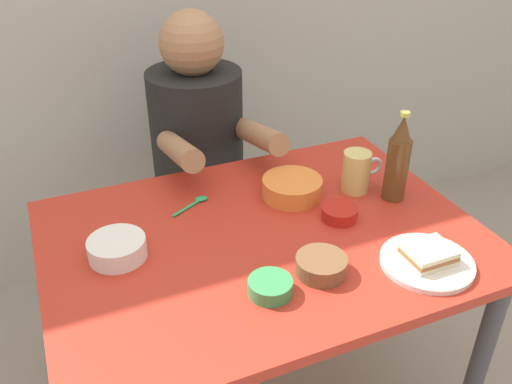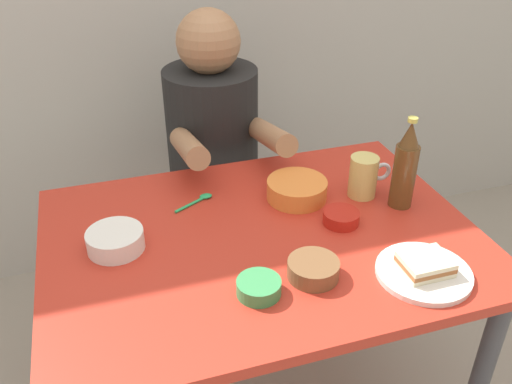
{
  "view_description": "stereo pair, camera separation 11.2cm",
  "coord_description": "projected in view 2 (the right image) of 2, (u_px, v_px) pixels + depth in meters",
  "views": [
    {
      "loc": [
        -0.46,
        -1.04,
        1.56
      ],
      "look_at": [
        0.0,
        0.05,
        0.84
      ],
      "focal_mm": 38.25,
      "sensor_mm": 36.0,
      "label": 1
    },
    {
      "loc": [
        -0.36,
        -1.08,
        1.56
      ],
      "look_at": [
        0.0,
        0.05,
        0.84
      ],
      "focal_mm": 38.25,
      "sensor_mm": 36.0,
      "label": 2
    }
  ],
  "objects": [
    {
      "name": "sambal_bowl_red",
      "position": [
        341.0,
        217.0,
        1.43
      ],
      "size": [
        0.1,
        0.1,
        0.03
      ],
      "color": "#B21E14",
      "rests_on": "dining_table"
    },
    {
      "name": "condiment_bowl_brown",
      "position": [
        313.0,
        268.0,
        1.25
      ],
      "size": [
        0.12,
        0.12,
        0.04
      ],
      "color": "brown",
      "rests_on": "dining_table"
    },
    {
      "name": "soup_bowl_orange",
      "position": [
        297.0,
        189.0,
        1.53
      ],
      "size": [
        0.17,
        0.17,
        0.05
      ],
      "color": "orange",
      "rests_on": "dining_table"
    },
    {
      "name": "stool",
      "position": [
        217.0,
        225.0,
        2.12
      ],
      "size": [
        0.34,
        0.34,
        0.45
      ],
      "color": "#4C4C51",
      "rests_on": "ground"
    },
    {
      "name": "plate_orange",
      "position": [
        423.0,
        273.0,
        1.26
      ],
      "size": [
        0.22,
        0.22,
        0.01
      ],
      "primitive_type": "cylinder",
      "color": "silver",
      "rests_on": "dining_table"
    },
    {
      "name": "dining_table",
      "position": [
        262.0,
        264.0,
        1.44
      ],
      "size": [
        1.1,
        0.8,
        0.74
      ],
      "color": "#B72D1E",
      "rests_on": "ground"
    },
    {
      "name": "person_seated",
      "position": [
        213.0,
        128.0,
        1.89
      ],
      "size": [
        0.33,
        0.56,
        0.72
      ],
      "color": "black",
      "rests_on": "stool"
    },
    {
      "name": "dip_bowl_green",
      "position": [
        259.0,
        287.0,
        1.2
      ],
      "size": [
        0.1,
        0.1,
        0.03
      ],
      "color": "#388C4C",
      "rests_on": "dining_table"
    },
    {
      "name": "spoon",
      "position": [
        200.0,
        199.0,
        1.53
      ],
      "size": [
        0.12,
        0.07,
        0.01
      ],
      "color": "#26A559",
      "rests_on": "dining_table"
    },
    {
      "name": "sandwich",
      "position": [
        425.0,
        264.0,
        1.24
      ],
      "size": [
        0.11,
        0.09,
        0.04
      ],
      "color": "beige",
      "rests_on": "plate_orange"
    },
    {
      "name": "beer_mug",
      "position": [
        364.0,
        176.0,
        1.53
      ],
      "size": [
        0.13,
        0.08,
        0.12
      ],
      "color": "#D1BC66",
      "rests_on": "dining_table"
    },
    {
      "name": "rice_bowl_white",
      "position": [
        115.0,
        239.0,
        1.33
      ],
      "size": [
        0.14,
        0.14,
        0.05
      ],
      "color": "silver",
      "rests_on": "dining_table"
    },
    {
      "name": "beer_bottle",
      "position": [
        405.0,
        167.0,
        1.46
      ],
      "size": [
        0.06,
        0.06,
        0.26
      ],
      "color": "#593819",
      "rests_on": "dining_table"
    }
  ]
}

